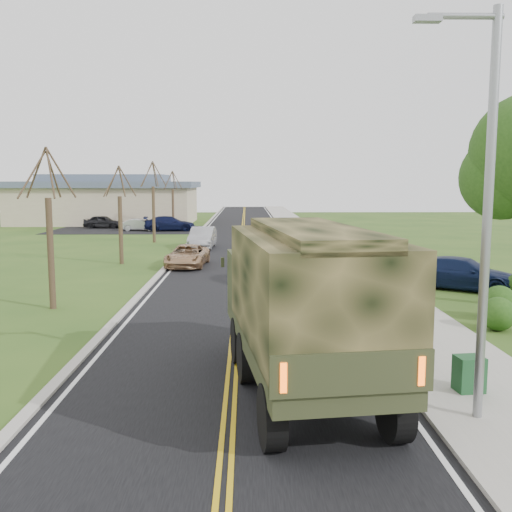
{
  "coord_description": "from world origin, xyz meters",
  "views": [
    {
      "loc": [
        0.37,
        -11.37,
        4.77
      ],
      "look_at": [
        0.75,
        11.55,
        1.8
      ],
      "focal_mm": 40.0,
      "sensor_mm": 36.0,
      "label": 1
    }
  ],
  "objects_px": {
    "suv_champagne": "(187,256)",
    "utility_box_near": "(469,374)",
    "military_truck": "(303,298)",
    "sedan_silver": "(202,238)",
    "pickup_navy": "(463,274)"
  },
  "relations": [
    {
      "from": "pickup_navy",
      "to": "suv_champagne",
      "type": "bearing_deg",
      "value": 93.54
    },
    {
      "from": "military_truck",
      "to": "sedan_silver",
      "type": "distance_m",
      "value": 29.11
    },
    {
      "from": "utility_box_near",
      "to": "suv_champagne",
      "type": "bearing_deg",
      "value": 105.83
    },
    {
      "from": "sedan_silver",
      "to": "military_truck",
      "type": "bearing_deg",
      "value": -78.5
    },
    {
      "from": "pickup_navy",
      "to": "military_truck",
      "type": "bearing_deg",
      "value": 178.43
    },
    {
      "from": "military_truck",
      "to": "suv_champagne",
      "type": "relative_size",
      "value": 1.8
    },
    {
      "from": "suv_champagne",
      "to": "military_truck",
      "type": "bearing_deg",
      "value": -72.53
    },
    {
      "from": "suv_champagne",
      "to": "utility_box_near",
      "type": "height_order",
      "value": "suv_champagne"
    },
    {
      "from": "suv_champagne",
      "to": "sedan_silver",
      "type": "distance_m",
      "value": 9.01
    },
    {
      "from": "sedan_silver",
      "to": "pickup_navy",
      "type": "xyz_separation_m",
      "value": [
        12.89,
        -16.19,
        -0.06
      ]
    },
    {
      "from": "military_truck",
      "to": "pickup_navy",
      "type": "bearing_deg",
      "value": 48.86
    },
    {
      "from": "pickup_navy",
      "to": "utility_box_near",
      "type": "bearing_deg",
      "value": -167.89
    },
    {
      "from": "sedan_silver",
      "to": "pickup_navy",
      "type": "relative_size",
      "value": 0.95
    },
    {
      "from": "pickup_navy",
      "to": "utility_box_near",
      "type": "xyz_separation_m",
      "value": [
        -4.69,
        -12.73,
        -0.21
      ]
    },
    {
      "from": "suv_champagne",
      "to": "sedan_silver",
      "type": "xyz_separation_m",
      "value": [
        0.17,
        9.01,
        0.15
      ]
    }
  ]
}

